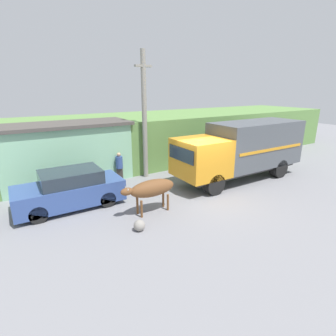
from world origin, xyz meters
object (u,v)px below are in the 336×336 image
object	(u,v)px
roadside_rock	(139,225)
brown_cow	(151,189)
pedestrian_on_hill	(119,166)
utility_pole	(144,115)
cargo_truck	(243,148)
parked_suv	(70,190)

from	to	relation	value
roadside_rock	brown_cow	bearing A→B (deg)	44.56
brown_cow	pedestrian_on_hill	world-z (taller)	pedestrian_on_hill
brown_cow	utility_pole	size ratio (longest dim) A/B	0.34
cargo_truck	utility_pole	distance (m)	5.46
roadside_rock	utility_pole	bearing A→B (deg)	60.67
brown_cow	parked_suv	xyz separation A→B (m)	(-2.59, 2.17, -0.24)
brown_cow	parked_suv	distance (m)	3.39
parked_suv	roadside_rock	distance (m)	3.60
cargo_truck	parked_suv	bearing A→B (deg)	170.03
pedestrian_on_hill	utility_pole	bearing A→B (deg)	-153.93
pedestrian_on_hill	roadside_rock	distance (m)	5.29
parked_suv	pedestrian_on_hill	xyz separation A→B (m)	(2.88, 1.89, 0.08)
utility_pole	cargo_truck	bearing A→B (deg)	-35.87
brown_cow	utility_pole	distance (m)	5.01
cargo_truck	pedestrian_on_hill	bearing A→B (deg)	149.61
brown_cow	utility_pole	xyz separation A→B (m)	(1.80, 4.03, 2.38)
brown_cow	utility_pole	world-z (taller)	utility_pole
brown_cow	roadside_rock	size ratio (longest dim) A/B	5.69
parked_suv	roadside_rock	xyz separation A→B (m)	(1.56, -3.19, -0.56)
utility_pole	brown_cow	bearing A→B (deg)	-114.09
roadside_rock	parked_suv	bearing A→B (deg)	115.99
pedestrian_on_hill	utility_pole	xyz separation A→B (m)	(1.51, -0.04, 2.54)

